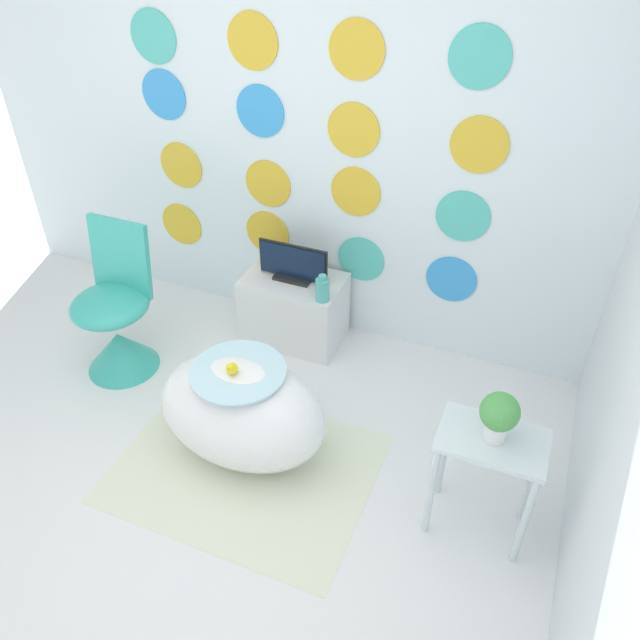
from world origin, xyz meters
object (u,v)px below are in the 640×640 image
bathtub (242,411)px  chair (117,327)px  potted_plant_left (499,415)px  vase (322,289)px  tv (293,265)px

bathtub → chair: bearing=162.0°
chair → potted_plant_left: 2.24m
bathtub → vase: bearing=84.2°
potted_plant_left → bathtub: bearing=-179.3°
chair → vase: bearing=25.3°
potted_plant_left → tv: bearing=144.4°
bathtub → tv: (-0.16, 0.97, 0.25)m
vase → chair: bearing=-154.7°
chair → tv: chair is taller
chair → vase: (1.08, 0.51, 0.23)m
bathtub → chair: (-1.00, 0.32, 0.00)m
bathtub → potted_plant_left: 1.25m
chair → vase: chair is taller
chair → vase: 1.22m
chair → potted_plant_left: (2.18, -0.31, 0.42)m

